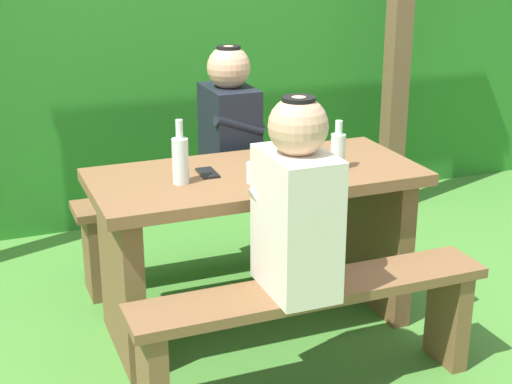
{
  "coord_description": "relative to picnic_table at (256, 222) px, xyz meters",
  "views": [
    {
      "loc": [
        -1.14,
        -2.88,
        1.73
      ],
      "look_at": [
        0.0,
        0.0,
        0.64
      ],
      "focal_mm": 53.9,
      "sensor_mm": 36.0,
      "label": 1
    }
  ],
  "objects": [
    {
      "name": "bottle_center",
      "position": [
        0.19,
        0.02,
        0.33
      ],
      "size": [
        0.06,
        0.06,
        0.25
      ],
      "color": "silver",
      "rests_on": "picnic_table"
    },
    {
      "name": "pergola_post_right",
      "position": [
        1.35,
        1.1,
        0.57
      ],
      "size": [
        0.12,
        0.12,
        2.13
      ],
      "primitive_type": "cube",
      "color": "brown",
      "rests_on": "ground_plane"
    },
    {
      "name": "ground_plane",
      "position": [
        0.0,
        0.0,
        -0.5
      ],
      "size": [
        12.0,
        12.0,
        0.0
      ],
      "primitive_type": "plane",
      "color": "#458332"
    },
    {
      "name": "picnic_table",
      "position": [
        0.0,
        0.0,
        0.0
      ],
      "size": [
        1.4,
        0.64,
        0.73
      ],
      "color": "brown",
      "rests_on": "ground_plane"
    },
    {
      "name": "person_black_coat",
      "position": [
        0.09,
        0.57,
        0.29
      ],
      "size": [
        0.25,
        0.35,
        0.72
      ],
      "color": "black",
      "rests_on": "bench_far"
    },
    {
      "name": "bottle_left",
      "position": [
        0.34,
        -0.09,
        0.32
      ],
      "size": [
        0.06,
        0.06,
        0.21
      ],
      "color": "silver",
      "rests_on": "picnic_table"
    },
    {
      "name": "cell_phone",
      "position": [
        -0.2,
        0.04,
        0.24
      ],
      "size": [
        0.07,
        0.14,
        0.01
      ],
      "primitive_type": "cube",
      "rotation": [
        0.0,
        0.0,
        -0.02
      ],
      "color": "black",
      "rests_on": "picnic_table"
    },
    {
      "name": "person_white_shirt",
      "position": [
        -0.07,
        -0.57,
        0.29
      ],
      "size": [
        0.25,
        0.35,
        0.72
      ],
      "color": "silver",
      "rests_on": "bench_near"
    },
    {
      "name": "bench_far",
      "position": [
        0.0,
        0.57,
        -0.17
      ],
      "size": [
        1.4,
        0.24,
        0.46
      ],
      "color": "brown",
      "rests_on": "ground_plane"
    },
    {
      "name": "bottle_right",
      "position": [
        -0.34,
        -0.03,
        0.34
      ],
      "size": [
        0.07,
        0.07,
        0.26
      ],
      "color": "silver",
      "rests_on": "picnic_table"
    },
    {
      "name": "hedge_backdrop",
      "position": [
        0.0,
        1.91,
        0.35
      ],
      "size": [
        6.4,
        0.94,
        1.7
      ],
      "primitive_type": "cube",
      "color": "#287823",
      "rests_on": "ground_plane"
    },
    {
      "name": "drinking_glass",
      "position": [
        -0.06,
        -0.13,
        0.27
      ],
      "size": [
        0.07,
        0.07,
        0.08
      ],
      "primitive_type": "cylinder",
      "color": "silver",
      "rests_on": "picnic_table"
    },
    {
      "name": "bench_near",
      "position": [
        0.0,
        -0.57,
        -0.17
      ],
      "size": [
        1.4,
        0.24,
        0.46
      ],
      "color": "brown",
      "rests_on": "ground_plane"
    }
  ]
}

